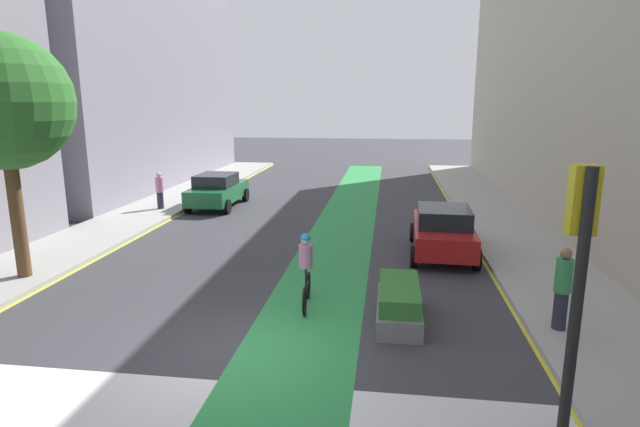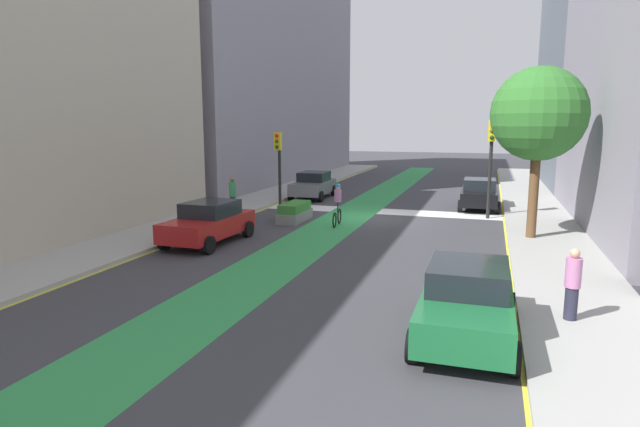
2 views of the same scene
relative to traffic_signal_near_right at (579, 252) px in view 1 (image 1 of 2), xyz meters
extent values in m
plane|color=#38383D|center=(-5.58, 1.86, -2.81)|extent=(120.00, 120.00, 0.00)
cube|color=#2D8C47|center=(-4.29, 1.86, -2.81)|extent=(2.40, 60.00, 0.01)
cube|color=silver|center=(-5.58, -0.14, -2.81)|extent=(12.00, 1.80, 0.01)
cube|color=#9E9E99|center=(1.92, 1.86, -2.74)|extent=(3.00, 60.00, 0.15)
cube|color=yellow|center=(0.42, 1.86, -2.81)|extent=(0.16, 60.00, 0.01)
cube|color=gray|center=(-18.91, 21.66, 3.97)|extent=(8.65, 19.61, 13.57)
cube|color=#B2A893|center=(7.24, 16.80, 4.54)|extent=(7.64, 29.90, 14.71)
cylinder|color=black|center=(0.00, -0.12, -0.81)|extent=(0.16, 0.16, 4.00)
cube|color=gold|center=(0.00, 0.08, 0.71)|extent=(0.35, 0.28, 0.95)
sphere|color=red|center=(0.00, 0.22, 1.01)|extent=(0.20, 0.20, 0.20)
sphere|color=#4C380C|center=(0.00, 0.22, 0.71)|extent=(0.20, 0.20, 0.20)
sphere|color=#0C3814|center=(0.00, 0.22, 0.41)|extent=(0.20, 0.20, 0.20)
cube|color=#196033|center=(-10.48, 15.49, -2.14)|extent=(1.81, 4.20, 0.70)
cube|color=black|center=(-10.48, 15.29, -1.52)|extent=(1.61, 2.00, 0.55)
cylinder|color=black|center=(-11.37, 16.96, -2.49)|extent=(0.22, 0.64, 0.64)
cylinder|color=black|center=(-9.57, 16.95, -2.49)|extent=(0.22, 0.64, 0.64)
cylinder|color=black|center=(-11.38, 14.02, -2.49)|extent=(0.22, 0.64, 0.64)
cylinder|color=black|center=(-9.58, 14.01, -2.49)|extent=(0.22, 0.64, 0.64)
cube|color=#A51919|center=(-0.82, 9.12, -2.14)|extent=(1.94, 4.26, 0.70)
cube|color=black|center=(-0.83, 8.92, -1.52)|extent=(1.67, 2.05, 0.55)
cylinder|color=black|center=(-1.67, 10.62, -2.49)|extent=(0.24, 0.65, 0.64)
cylinder|color=black|center=(0.13, 10.56, -2.49)|extent=(0.24, 0.65, 0.64)
cylinder|color=black|center=(-1.77, 7.68, -2.49)|extent=(0.24, 0.65, 0.64)
cylinder|color=black|center=(0.03, 7.62, -2.49)|extent=(0.24, 0.65, 0.64)
torus|color=black|center=(-4.51, 4.79, -2.47)|extent=(0.11, 0.68, 0.68)
torus|color=black|center=(-4.43, 3.74, -2.47)|extent=(0.11, 0.68, 0.68)
cylinder|color=black|center=(-4.47, 4.26, -2.29)|extent=(0.13, 0.95, 0.06)
cylinder|color=black|center=(-4.46, 4.11, -2.02)|extent=(0.05, 0.05, 0.50)
cylinder|color=#BF72A5|center=(-4.46, 4.11, -1.50)|extent=(0.32, 0.32, 0.55)
sphere|color=beige|center=(-4.46, 4.11, -1.11)|extent=(0.22, 0.22, 0.22)
sphere|color=#268CCC|center=(-4.46, 4.11, -1.07)|extent=(0.23, 0.23, 0.23)
cylinder|color=#262638|center=(1.03, 3.45, -2.26)|extent=(0.28, 0.28, 0.81)
cylinder|color=#338C4C|center=(1.03, 3.45, -1.49)|extent=(0.34, 0.34, 0.72)
sphere|color=#8C6647|center=(1.03, 3.45, -1.01)|extent=(0.23, 0.23, 0.23)
cylinder|color=#262638|center=(-12.66, 14.04, -2.29)|extent=(0.28, 0.28, 0.74)
cylinder|color=#BF72A5|center=(-12.66, 14.04, -1.59)|extent=(0.34, 0.34, 0.66)
sphere|color=tan|center=(-12.66, 14.04, -1.15)|extent=(0.21, 0.21, 0.21)
cylinder|color=brown|center=(-12.42, 4.98, -0.94)|extent=(0.36, 0.36, 3.45)
sphere|color=#2D6B28|center=(-12.42, 4.98, 2.00)|extent=(3.48, 3.48, 3.48)
cube|color=slate|center=(-2.29, 3.76, -2.59)|extent=(0.97, 2.37, 0.45)
cube|color=#33722D|center=(-2.29, 3.76, -2.16)|extent=(0.87, 2.14, 0.40)
camera|label=1|loc=(-2.62, -7.06, 2.00)|focal=28.52mm
camera|label=2|loc=(-10.78, 26.51, 1.65)|focal=29.87mm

